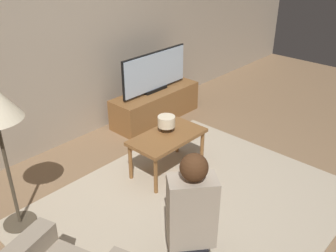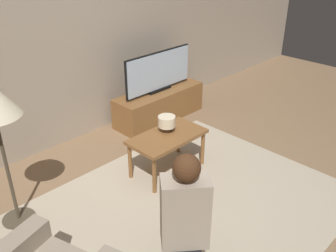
{
  "view_description": "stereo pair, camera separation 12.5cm",
  "coord_description": "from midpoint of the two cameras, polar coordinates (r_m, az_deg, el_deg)",
  "views": [
    {
      "loc": [
        -2.16,
        -1.7,
        2.28
      ],
      "look_at": [
        0.29,
        0.56,
        0.55
      ],
      "focal_mm": 40.0,
      "sensor_mm": 36.0,
      "label": 1
    },
    {
      "loc": [
        -2.08,
        -1.79,
        2.28
      ],
      "look_at": [
        0.29,
        0.56,
        0.55
      ],
      "focal_mm": 40.0,
      "sensor_mm": 36.0,
      "label": 2
    }
  ],
  "objects": [
    {
      "name": "tv_stand",
      "position": [
        5.07,
        -0.64,
        3.26
      ],
      "size": [
        1.3,
        0.43,
        0.41
      ],
      "color": "brown",
      "rests_on": "ground_plane"
    },
    {
      "name": "table_lamp",
      "position": [
        3.84,
        0.74,
        0.55
      ],
      "size": [
        0.18,
        0.18,
        0.17
      ],
      "color": "#4C3823",
      "rests_on": "coffee_table"
    },
    {
      "name": "person_kneeling",
      "position": [
        2.7,
        3.99,
        -13.71
      ],
      "size": [
        0.7,
        0.77,
        1.0
      ],
      "rotation": [
        0.0,
        0.0,
        2.44
      ],
      "color": "black",
      "rests_on": "rug"
    },
    {
      "name": "ground_plane",
      "position": [
        3.57,
        4.24,
        -12.4
      ],
      "size": [
        10.0,
        10.0,
        0.0
      ],
      "primitive_type": "plane",
      "color": "#896B4C"
    },
    {
      "name": "wall_back",
      "position": [
        4.35,
        -15.24,
        13.48
      ],
      "size": [
        10.0,
        0.06,
        2.6
      ],
      "color": "tan",
      "rests_on": "ground_plane"
    },
    {
      "name": "rug",
      "position": [
        3.56,
        4.25,
        -12.3
      ],
      "size": [
        2.82,
        2.26,
        0.02
      ],
      "color": "#BCAD93",
      "rests_on": "ground_plane"
    },
    {
      "name": "coffee_table",
      "position": [
        3.84,
        0.84,
        -2.15
      ],
      "size": [
        0.8,
        0.44,
        0.44
      ],
      "color": "brown",
      "rests_on": "ground_plane"
    },
    {
      "name": "tv",
      "position": [
        4.9,
        -0.7,
        8.31
      ],
      "size": [
        1.1,
        0.08,
        0.53
      ],
      "color": "black",
      "rests_on": "tv_stand"
    }
  ]
}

